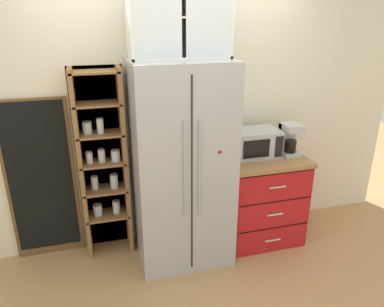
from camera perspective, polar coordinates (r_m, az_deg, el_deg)
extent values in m
plane|color=tan|center=(3.70, -1.54, -14.97)|extent=(10.54, 10.54, 0.00)
cube|color=silver|center=(3.50, -3.36, 6.10)|extent=(4.86, 0.10, 2.55)
cube|color=#ADAFB5|center=(3.25, -1.70, -1.69)|extent=(0.84, 0.70, 1.84)
cube|color=black|center=(2.93, -0.02, -4.26)|extent=(0.01, 0.01, 1.70)
cylinder|color=#ADAFB5|center=(2.87, -1.12, -2.82)|extent=(0.02, 0.02, 0.83)
cylinder|color=#ADAFB5|center=(2.90, 1.18, -2.57)|extent=(0.02, 0.02, 0.83)
cube|color=#A8161C|center=(2.91, 4.41, 0.22)|extent=(0.02, 0.01, 0.02)
cube|color=brown|center=(3.52, -13.87, -1.08)|extent=(0.47, 0.04, 1.77)
cube|color=olive|center=(3.39, -17.04, -2.27)|extent=(0.04, 0.24, 1.77)
cube|color=olive|center=(3.40, -10.48, -1.63)|extent=(0.04, 0.24, 1.77)
cube|color=olive|center=(3.61, -13.06, -9.34)|extent=(0.41, 0.24, 0.02)
cylinder|color=silver|center=(3.59, -14.58, -8.63)|extent=(0.08, 0.08, 0.10)
cylinder|color=#2D2D2D|center=(3.60, -14.56, -8.83)|extent=(0.07, 0.07, 0.07)
cylinder|color=#B2B2B7|center=(3.57, -14.66, -7.87)|extent=(0.08, 0.08, 0.01)
cylinder|color=silver|center=(3.58, -11.79, -8.27)|extent=(0.07, 0.07, 0.12)
cylinder|color=beige|center=(3.59, -11.77, -8.51)|extent=(0.06, 0.06, 0.08)
cylinder|color=#B2B2B7|center=(3.55, -11.87, -7.37)|extent=(0.07, 0.07, 0.01)
cube|color=olive|center=(3.49, -13.42, -5.50)|extent=(0.41, 0.24, 0.02)
cylinder|color=silver|center=(3.48, -15.04, -4.50)|extent=(0.07, 0.07, 0.12)
cylinder|color=#E0C67F|center=(3.48, -15.01, -4.76)|extent=(0.06, 0.06, 0.08)
cylinder|color=#B2B2B7|center=(3.45, -15.14, -3.52)|extent=(0.06, 0.06, 0.01)
cylinder|color=silver|center=(3.45, -12.13, -4.33)|extent=(0.07, 0.07, 0.13)
cylinder|color=white|center=(3.46, -12.11, -4.62)|extent=(0.06, 0.06, 0.09)
cylinder|color=#B2B2B7|center=(3.42, -12.22, -3.28)|extent=(0.07, 0.07, 0.01)
cube|color=olive|center=(3.38, -13.81, -1.39)|extent=(0.41, 0.24, 0.02)
cylinder|color=silver|center=(3.35, -15.82, -0.68)|extent=(0.06, 0.06, 0.10)
cylinder|color=#CCB78C|center=(3.36, -15.79, -0.91)|extent=(0.05, 0.05, 0.07)
cylinder|color=#B2B2B7|center=(3.33, -15.91, 0.20)|extent=(0.06, 0.06, 0.01)
cylinder|color=silver|center=(3.35, -14.01, -0.42)|extent=(0.06, 0.06, 0.11)
cylinder|color=#B77A38|center=(3.35, -13.99, -0.69)|extent=(0.05, 0.05, 0.08)
cylinder|color=#B2B2B7|center=(3.32, -14.11, 0.57)|extent=(0.06, 0.06, 0.01)
cylinder|color=silver|center=(3.35, -11.91, -0.40)|extent=(0.08, 0.08, 0.09)
cylinder|color=white|center=(3.35, -11.89, -0.63)|extent=(0.07, 0.07, 0.06)
cylinder|color=#B2B2B7|center=(3.33, -11.97, 0.45)|extent=(0.08, 0.08, 0.01)
cube|color=olive|center=(3.29, -14.21, 2.97)|extent=(0.41, 0.24, 0.02)
cylinder|color=silver|center=(3.29, -16.14, 3.84)|extent=(0.08, 0.08, 0.10)
cylinder|color=brown|center=(3.29, -16.11, 3.60)|extent=(0.07, 0.07, 0.07)
cylinder|color=#B2B2B7|center=(3.27, -16.23, 4.75)|extent=(0.08, 0.08, 0.01)
cylinder|color=silver|center=(3.26, -14.22, 4.14)|extent=(0.06, 0.06, 0.13)
cylinder|color=#382316|center=(3.26, -14.19, 3.82)|extent=(0.05, 0.05, 0.09)
cylinder|color=#B2B2B7|center=(3.24, -14.33, 5.32)|extent=(0.06, 0.06, 0.01)
cube|color=olive|center=(3.22, -14.64, 7.55)|extent=(0.41, 0.24, 0.02)
cube|color=olive|center=(3.17, -15.10, 12.31)|extent=(0.41, 0.24, 0.02)
cube|color=red|center=(3.76, 10.69, -7.05)|extent=(0.75, 0.61, 0.85)
cube|color=#9E7042|center=(3.58, 11.17, -0.73)|extent=(0.78, 0.64, 0.04)
cube|color=black|center=(3.61, 12.67, -11.37)|extent=(0.73, 0.00, 0.01)
cube|color=silver|center=(3.67, 12.57, -13.16)|extent=(0.16, 0.01, 0.01)
cube|color=black|center=(3.47, 13.05, -7.40)|extent=(0.73, 0.00, 0.01)
cube|color=silver|center=(3.52, 12.94, -9.33)|extent=(0.16, 0.01, 0.01)
cube|color=black|center=(3.34, 13.44, -3.11)|extent=(0.73, 0.00, 0.01)
cube|color=silver|center=(3.39, 13.33, -5.18)|extent=(0.16, 0.01, 0.01)
cube|color=#ADAFB5|center=(3.54, 9.87, 1.68)|extent=(0.44, 0.32, 0.26)
cube|color=black|center=(3.37, 10.12, 0.70)|extent=(0.26, 0.01, 0.17)
cube|color=black|center=(3.48, 13.54, 1.05)|extent=(0.08, 0.01, 0.20)
cube|color=#B7B7BC|center=(3.67, 15.02, 0.08)|extent=(0.17, 0.20, 0.03)
cube|color=#B7B7BC|center=(3.68, 14.68, 2.42)|extent=(0.17, 0.06, 0.30)
cube|color=#B7B7BC|center=(3.59, 15.41, 4.04)|extent=(0.17, 0.20, 0.06)
cylinder|color=black|center=(3.64, 15.21, 1.13)|extent=(0.11, 0.11, 0.12)
cylinder|color=navy|center=(3.58, 11.07, 0.42)|extent=(0.09, 0.09, 0.10)
torus|color=navy|center=(3.60, 11.86, 0.57)|extent=(0.05, 0.01, 0.05)
cylinder|color=red|center=(3.60, 10.88, 0.51)|extent=(0.07, 0.07, 0.09)
torus|color=red|center=(3.62, 11.58, 0.64)|extent=(0.05, 0.01, 0.05)
cylinder|color=navy|center=(3.54, 11.32, 0.80)|extent=(0.06, 0.06, 0.17)
cone|color=navy|center=(3.51, 11.43, 2.17)|extent=(0.06, 0.06, 0.04)
cylinder|color=navy|center=(3.50, 11.46, 2.63)|extent=(0.02, 0.02, 0.07)
cylinder|color=black|center=(3.49, 11.51, 3.26)|extent=(0.03, 0.03, 0.01)
cube|color=silver|center=(3.16, -2.76, 20.64)|extent=(0.80, 0.02, 0.62)
cube|color=silver|center=(3.03, -1.99, 14.93)|extent=(0.80, 0.32, 0.02)
cube|color=silver|center=(2.95, -9.97, 20.35)|extent=(0.02, 0.32, 0.62)
cube|color=silver|center=(3.13, 5.38, 20.58)|extent=(0.02, 0.32, 0.62)
cube|color=silver|center=(3.01, -2.07, 20.63)|extent=(0.77, 0.30, 0.02)
cube|color=silver|center=(2.82, -5.50, 20.53)|extent=(0.37, 0.01, 0.58)
cube|color=silver|center=(2.92, 2.79, 20.61)|extent=(0.37, 0.01, 0.58)
cylinder|color=silver|center=(2.98, -7.43, 14.89)|extent=(0.05, 0.05, 0.00)
cylinder|color=silver|center=(2.97, -7.46, 15.52)|extent=(0.01, 0.01, 0.07)
cone|color=silver|center=(2.97, -7.52, 16.68)|extent=(0.06, 0.06, 0.05)
cylinder|color=silver|center=(3.03, -1.99, 15.15)|extent=(0.05, 0.05, 0.00)
cylinder|color=silver|center=(3.03, -2.00, 15.78)|extent=(0.01, 0.01, 0.07)
cone|color=silver|center=(3.02, -2.02, 16.91)|extent=(0.06, 0.06, 0.05)
cylinder|color=silver|center=(3.11, 3.23, 15.28)|extent=(0.05, 0.05, 0.00)
cylinder|color=silver|center=(3.10, 3.24, 15.89)|extent=(0.01, 0.01, 0.07)
cone|color=silver|center=(3.10, 3.26, 16.99)|extent=(0.06, 0.06, 0.05)
cylinder|color=white|center=(2.97, -6.93, 21.28)|extent=(0.06, 0.06, 0.07)
cylinder|color=white|center=(3.08, 2.60, 21.39)|extent=(0.06, 0.06, 0.07)
cube|color=brown|center=(3.57, -22.59, -4.03)|extent=(0.60, 0.04, 1.52)
cube|color=black|center=(3.54, -22.69, -3.72)|extent=(0.54, 0.01, 1.42)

